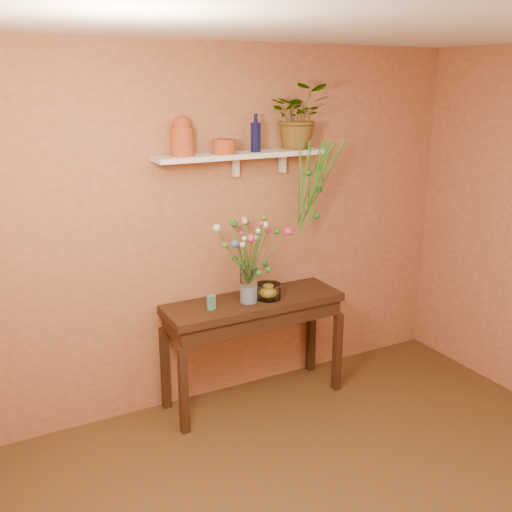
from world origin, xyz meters
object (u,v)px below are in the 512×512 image
Objects in this scene: sideboard at (254,314)px; terracotta_jug at (182,137)px; blue_bottle at (256,136)px; glass_vase at (249,287)px; glass_bowl at (268,292)px; spider_plant at (299,116)px; bouquet at (250,241)px.

terracotta_jug is (-0.49, 0.12, 1.35)m from sideboard.
glass_vase is (-0.13, -0.13, -1.09)m from blue_bottle.
glass_bowl is at bearing -13.97° from terracotta_jug.
spider_plant reaches higher than bouquet.
blue_bottle reaches higher than glass_bowl.
sideboard is 1.34m from blue_bottle.
glass_bowl is at bearing -16.95° from sideboard.
blue_bottle is 0.49× the size of bouquet.
spider_plant is at bearing 18.64° from glass_vase.
spider_plant reaches higher than glass_vase.
glass_bowl is (0.17, 0.01, -0.43)m from bouquet.
blue_bottle is at bearing -2.12° from terracotta_jug.
terracotta_jug is 1.20m from glass_vase.
spider_plant reaches higher than glass_bowl.
spider_plant is (0.95, 0.03, 0.11)m from terracotta_jug.
sideboard is 0.61m from bouquet.
sideboard is 1.54m from spider_plant.
blue_bottle is at bearing -173.34° from spider_plant.
glass_bowl is (0.17, 0.00, -0.06)m from glass_vase.
glass_bowl is (0.11, -0.03, 0.18)m from sideboard.
glass_bowl is at bearing 4.26° from bouquet.
sideboard is at bearing -125.55° from blue_bottle.
sideboard is 0.25m from glass_vase.
spider_plant is 1.34m from glass_vase.
sideboard is at bearing 163.05° from glass_bowl.
spider_plant is 0.87× the size of bouquet.
sideboard is 2.50× the size of bouquet.
bouquet is at bearing -160.16° from spider_plant.
blue_bottle is 0.99× the size of glass_vase.
blue_bottle is at bearing 48.67° from bouquet.
bouquet is 0.46m from glass_bowl.
spider_plant is (0.39, 0.05, 0.13)m from blue_bottle.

